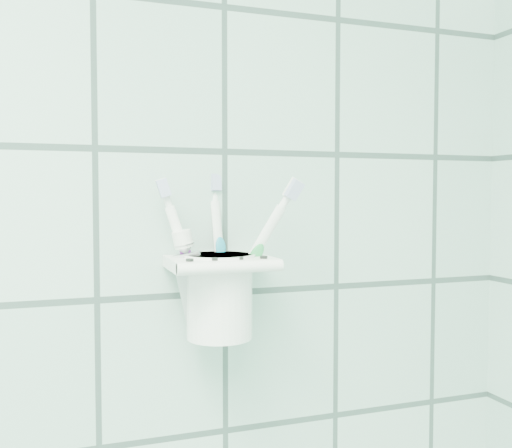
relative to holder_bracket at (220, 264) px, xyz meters
The scene contains 6 objects.
holder_bracket is the anchor object (origin of this frame).
cup 0.04m from the holder_bracket, 80.87° to the left, with size 0.09×0.09×0.11m.
toothbrush_pink 0.02m from the holder_bracket, 150.20° to the left, with size 0.06×0.02×0.20m.
toothbrush_blue 0.02m from the holder_bracket, 48.94° to the left, with size 0.02×0.05×0.20m.
toothbrush_orange 0.03m from the holder_bracket, 111.40° to the left, with size 0.10×0.05×0.21m.
toothpaste_tube 0.02m from the holder_bracket, 162.02° to the left, with size 0.06×0.04×0.14m.
Camera 1 is at (0.45, 0.47, 1.38)m, focal length 40.00 mm.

